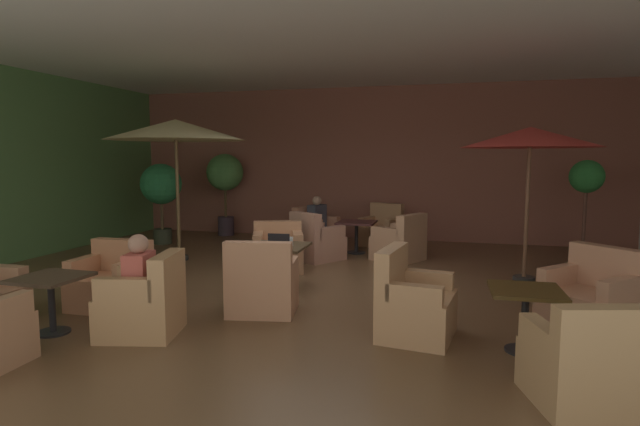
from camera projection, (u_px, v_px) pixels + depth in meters
The scene contains 27 objects.
ground_plane at pixel (312, 288), 7.33m from camera, with size 11.39×9.39×0.02m, color brown.
wall_back_brick at pixel (367, 164), 11.61m from camera, with size 11.39×0.08×3.46m, color brown.
ceiling_slab at pixel (311, 39), 6.95m from camera, with size 11.39×9.39×0.06m, color silver.
cafe_table_front_left at pixel (279, 253), 7.24m from camera, with size 0.81×0.81×0.62m.
armchair_front_left_north at pixel (262, 286), 6.09m from camera, with size 0.90×0.85×0.91m.
armchair_front_left_east at pixel (278, 252), 8.43m from camera, with size 1.02×1.00×0.79m.
cafe_table_front_right at pixel (525, 303), 4.85m from camera, with size 0.68×0.68×0.62m.
armchair_front_right_north at pixel (413, 305), 5.29m from camera, with size 0.82×0.89×0.93m.
armchair_front_right_east at pixel (584, 367), 3.79m from camera, with size 0.88×0.90×0.85m.
armchair_front_right_south at pixel (591, 302), 5.42m from camera, with size 1.11×1.11×0.91m.
cafe_table_mid_center at pixel (356, 228), 9.90m from camera, with size 0.73×0.73×0.62m.
armchair_mid_center_north at pixel (315, 232), 10.55m from camera, with size 0.98×0.97×0.84m.
armchair_mid_center_east at pixel (316, 242), 9.24m from camera, with size 1.03×1.05×0.89m.
armchair_mid_center_south at pixel (400, 243), 9.20m from camera, with size 1.03×1.02×0.87m.
armchair_mid_center_west at pixel (382, 231), 10.75m from camera, with size 0.94×0.92×0.89m.
cafe_table_rear_right at pixel (51, 289), 5.37m from camera, with size 0.68×0.68×0.62m.
armchair_rear_right_east at pixel (145, 304), 5.35m from camera, with size 0.90×0.85×0.87m.
armchair_rear_right_south at pixel (112, 283), 6.35m from camera, with size 0.83×0.74×0.82m.
patio_umbrella_tall_red at pixel (530, 139), 7.43m from camera, with size 2.00×2.00×2.32m.
patio_umbrella_center_beige at pixel (176, 130), 9.02m from camera, with size 2.48×2.48×2.55m.
potted_tree_left_corner at pixel (225, 177), 12.07m from camera, with size 0.87×0.87×1.95m.
potted_tree_mid_left at pixel (161, 188), 10.91m from camera, with size 0.88×0.88×1.74m.
potted_tree_mid_right at pixel (586, 189), 8.94m from camera, with size 0.58×0.58×1.83m.
patron_blue_shirt at pixel (317, 214), 10.48m from camera, with size 0.36×0.45×0.65m.
patron_by_window at pixel (139, 267), 5.30m from camera, with size 0.30×0.42×0.63m.
iced_drink_cup at pixel (290, 241), 7.28m from camera, with size 0.08×0.08×0.11m, color white.
open_laptop at pixel (280, 243), 7.07m from camera, with size 0.33×0.25×0.20m.
Camera 1 is at (1.97, -6.89, 1.88)m, focal length 28.39 mm.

